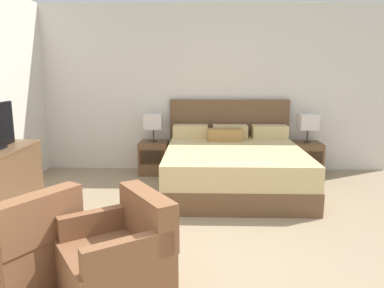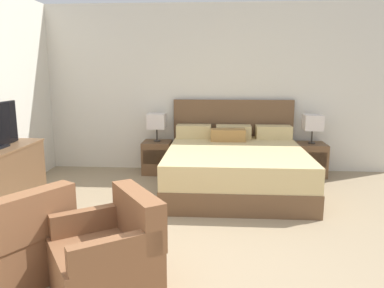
{
  "view_description": "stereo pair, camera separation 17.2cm",
  "coord_description": "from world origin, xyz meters",
  "px_view_note": "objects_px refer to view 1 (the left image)",
  "views": [
    {
      "loc": [
        0.09,
        -2.49,
        1.64
      ],
      "look_at": [
        -0.04,
        2.0,
        0.75
      ],
      "focal_mm": 35.0,
      "sensor_mm": 36.0,
      "label": 1
    },
    {
      "loc": [
        0.26,
        -2.49,
        1.64
      ],
      "look_at": [
        -0.04,
        2.0,
        0.75
      ],
      "focal_mm": 35.0,
      "sensor_mm": 36.0,
      "label": 2
    }
  ],
  "objects_px": {
    "nightstand_right": "(306,158)",
    "armchair_companion": "(120,260)",
    "bed": "(233,166)",
    "dresser": "(1,179)",
    "table_lamp_left": "(153,121)",
    "nightstand_left": "(154,157)",
    "table_lamp_right": "(308,122)",
    "armchair_by_window": "(24,247)"
  },
  "relations": [
    {
      "from": "bed",
      "to": "table_lamp_left",
      "type": "xyz_separation_m",
      "value": [
        -1.22,
        0.74,
        0.52
      ]
    },
    {
      "from": "dresser",
      "to": "table_lamp_left",
      "type": "bearing_deg",
      "value": 48.24
    },
    {
      "from": "armchair_by_window",
      "to": "armchair_companion",
      "type": "height_order",
      "value": "same"
    },
    {
      "from": "dresser",
      "to": "armchair_companion",
      "type": "distance_m",
      "value": 2.38
    },
    {
      "from": "bed",
      "to": "table_lamp_left",
      "type": "distance_m",
      "value": 1.52
    },
    {
      "from": "armchair_companion",
      "to": "bed",
      "type": "bearing_deg",
      "value": 68.54
    },
    {
      "from": "nightstand_right",
      "to": "armchair_companion",
      "type": "height_order",
      "value": "armchair_companion"
    },
    {
      "from": "nightstand_left",
      "to": "table_lamp_left",
      "type": "height_order",
      "value": "table_lamp_left"
    },
    {
      "from": "armchair_companion",
      "to": "dresser",
      "type": "bearing_deg",
      "value": 136.93
    },
    {
      "from": "table_lamp_left",
      "to": "armchair_by_window",
      "type": "xyz_separation_m",
      "value": [
        -0.6,
        -3.19,
        -0.56
      ]
    },
    {
      "from": "table_lamp_right",
      "to": "dresser",
      "type": "height_order",
      "value": "table_lamp_right"
    },
    {
      "from": "dresser",
      "to": "armchair_by_window",
      "type": "relative_size",
      "value": 1.2
    },
    {
      "from": "nightstand_left",
      "to": "table_lamp_right",
      "type": "relative_size",
      "value": 1.14
    },
    {
      "from": "nightstand_left",
      "to": "table_lamp_left",
      "type": "distance_m",
      "value": 0.58
    },
    {
      "from": "armchair_by_window",
      "to": "nightstand_left",
      "type": "bearing_deg",
      "value": 79.33
    },
    {
      "from": "nightstand_left",
      "to": "table_lamp_right",
      "type": "height_order",
      "value": "table_lamp_right"
    },
    {
      "from": "dresser",
      "to": "bed",
      "type": "bearing_deg",
      "value": 19.8
    },
    {
      "from": "bed",
      "to": "armchair_by_window",
      "type": "height_order",
      "value": "bed"
    },
    {
      "from": "nightstand_right",
      "to": "armchair_companion",
      "type": "distance_m",
      "value": 4.04
    },
    {
      "from": "nightstand_left",
      "to": "table_lamp_right",
      "type": "bearing_deg",
      "value": 0.03
    },
    {
      "from": "bed",
      "to": "table_lamp_left",
      "type": "bearing_deg",
      "value": 148.62
    },
    {
      "from": "nightstand_left",
      "to": "armchair_companion",
      "type": "relative_size",
      "value": 0.54
    },
    {
      "from": "table_lamp_right",
      "to": "dresser",
      "type": "relative_size",
      "value": 0.4
    },
    {
      "from": "nightstand_left",
      "to": "table_lamp_left",
      "type": "relative_size",
      "value": 1.14
    },
    {
      "from": "nightstand_right",
      "to": "dresser",
      "type": "distance_m",
      "value": 4.35
    },
    {
      "from": "table_lamp_left",
      "to": "armchair_companion",
      "type": "bearing_deg",
      "value": -86.84
    },
    {
      "from": "table_lamp_left",
      "to": "nightstand_left",
      "type": "bearing_deg",
      "value": -90.0
    },
    {
      "from": "nightstand_right",
      "to": "table_lamp_left",
      "type": "xyz_separation_m",
      "value": [
        -2.43,
        0.0,
        0.58
      ]
    },
    {
      "from": "dresser",
      "to": "armchair_by_window",
      "type": "bearing_deg",
      "value": -56.7
    },
    {
      "from": "bed",
      "to": "dresser",
      "type": "xyz_separation_m",
      "value": [
        -2.77,
        -1.0,
        0.07
      ]
    },
    {
      "from": "armchair_by_window",
      "to": "armchair_companion",
      "type": "bearing_deg",
      "value": -12.59
    },
    {
      "from": "nightstand_left",
      "to": "dresser",
      "type": "xyz_separation_m",
      "value": [
        -1.55,
        -1.74,
        0.14
      ]
    },
    {
      "from": "bed",
      "to": "table_lamp_right",
      "type": "distance_m",
      "value": 1.52
    },
    {
      "from": "nightstand_right",
      "to": "bed",
      "type": "bearing_deg",
      "value": -148.7
    },
    {
      "from": "table_lamp_right",
      "to": "dresser",
      "type": "distance_m",
      "value": 4.37
    },
    {
      "from": "table_lamp_left",
      "to": "armchair_by_window",
      "type": "distance_m",
      "value": 3.29
    },
    {
      "from": "nightstand_left",
      "to": "bed",
      "type": "bearing_deg",
      "value": -31.33
    },
    {
      "from": "nightstand_right",
      "to": "table_lamp_left",
      "type": "distance_m",
      "value": 2.5
    },
    {
      "from": "armchair_by_window",
      "to": "table_lamp_right",
      "type": "bearing_deg",
      "value": 46.42
    },
    {
      "from": "bed",
      "to": "table_lamp_left",
      "type": "relative_size",
      "value": 4.63
    },
    {
      "from": "bed",
      "to": "table_lamp_right",
      "type": "xyz_separation_m",
      "value": [
        1.22,
        0.74,
        0.52
      ]
    },
    {
      "from": "bed",
      "to": "armchair_by_window",
      "type": "bearing_deg",
      "value": -126.6
    }
  ]
}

